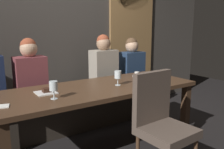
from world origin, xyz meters
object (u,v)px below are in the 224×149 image
at_px(diner_far_end, 104,65).
at_px(wine_glass_far_right, 54,86).
at_px(wine_glass_far_left, 118,75).
at_px(banquette_bench, 73,112).
at_px(chair_near_side, 160,119).
at_px(espresso_cup, 137,75).
at_px(diner_bearded, 30,74).
at_px(dining_table, 98,94).
at_px(wine_glass_center_front, 145,78).
at_px(dessert_plate, 46,92).
at_px(diner_near_end, 132,64).

relative_size(diner_far_end, wine_glass_far_right, 5.02).
bearing_deg(wine_glass_far_left, banquette_bench, 105.70).
xyz_separation_m(chair_near_side, wine_glass_far_right, (-0.79, 0.55, 0.30)).
bearing_deg(espresso_cup, diner_bearded, 157.68).
xyz_separation_m(diner_far_end, wine_glass_far_left, (-0.29, -0.76, 0.01)).
xyz_separation_m(diner_far_end, wine_glass_far_right, (-1.06, -0.87, 0.02)).
height_order(dining_table, chair_near_side, chair_near_side).
bearing_deg(chair_near_side, diner_far_end, 79.15).
distance_m(chair_near_side, diner_bearded, 1.63).
xyz_separation_m(banquette_bench, diner_far_end, (0.50, -0.00, 0.61)).
bearing_deg(wine_glass_center_front, wine_glass_far_right, 169.75).
height_order(banquette_bench, dessert_plate, dessert_plate).
height_order(diner_bearded, espresso_cup, diner_bearded).
bearing_deg(diner_bearded, dessert_plate, -92.06).
bearing_deg(wine_glass_far_left, espresso_cup, 27.82).
distance_m(dining_table, diner_far_end, 0.88).
distance_m(banquette_bench, espresso_cup, 1.02).
xyz_separation_m(dining_table, banquette_bench, (0.00, 0.70, -0.42)).
xyz_separation_m(diner_near_end, wine_glass_far_left, (-0.81, -0.78, 0.04)).
relative_size(banquette_bench, diner_near_end, 3.27).
relative_size(chair_near_side, diner_far_end, 1.19).
distance_m(chair_near_side, dessert_plate, 1.13).
bearing_deg(diner_bearded, banquette_bench, 0.69).
xyz_separation_m(diner_near_end, wine_glass_far_right, (-1.58, -0.89, 0.05)).
bearing_deg(dining_table, wine_glass_far_right, -163.48).
bearing_deg(wine_glass_far_left, chair_near_side, -88.80).
relative_size(banquette_bench, diner_bearded, 3.11).
bearing_deg(diner_far_end, espresso_cup, -69.18).
bearing_deg(wine_glass_far_right, diner_far_end, 39.22).
distance_m(chair_near_side, wine_glass_far_right, 1.01).
bearing_deg(diner_far_end, dessert_plate, -148.89).
xyz_separation_m(banquette_bench, wine_glass_far_right, (-0.56, -0.87, 0.63)).
distance_m(wine_glass_far_right, espresso_cup, 1.31).
relative_size(wine_glass_far_left, dessert_plate, 0.86).
relative_size(wine_glass_center_front, espresso_cup, 1.37).
bearing_deg(dining_table, chair_near_side, -72.42).
height_order(diner_far_end, wine_glass_center_front, diner_far_end).
bearing_deg(dessert_plate, wine_glass_far_left, -9.28).
xyz_separation_m(wine_glass_far_left, dessert_plate, (-0.77, 0.13, -0.10)).
bearing_deg(chair_near_side, dining_table, 107.58).
bearing_deg(wine_glass_center_front, dining_table, 137.99).
relative_size(chair_near_side, wine_glass_center_front, 5.98).
bearing_deg(espresso_cup, wine_glass_far_left, -152.18).
bearing_deg(wine_glass_far_right, banquette_bench, 57.10).
bearing_deg(wine_glass_far_right, wine_glass_far_left, 7.53).
bearing_deg(diner_near_end, dining_table, -144.89).
bearing_deg(diner_far_end, diner_bearded, -179.66).
distance_m(banquette_bench, chair_near_side, 1.48).
relative_size(wine_glass_far_right, wine_glass_far_left, 1.00).
height_order(chair_near_side, wine_glass_center_front, chair_near_side).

